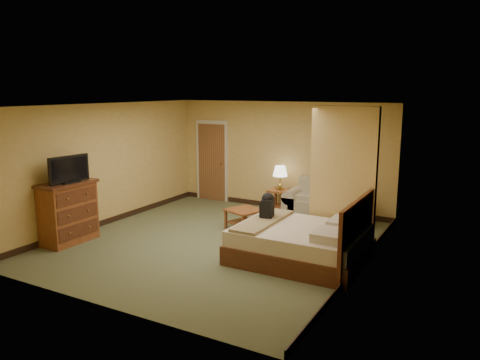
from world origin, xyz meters
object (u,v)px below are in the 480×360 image
Objects in this scene: loveseat at (325,207)px; bed at (304,243)px; dresser at (68,212)px; coffee_table at (245,215)px.

bed is at bearing -78.88° from loveseat.
loveseat is at bearing 45.97° from dresser.
loveseat is 1.95m from coffee_table.
dresser is 0.54× the size of bed.
bed reaches higher than coffee_table.
bed is at bearing 15.86° from dresser.
dresser is 4.47m from bed.
dresser is at bearing -136.51° from coffee_table.
coffee_table is 2.12m from bed.
bed reaches higher than loveseat.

